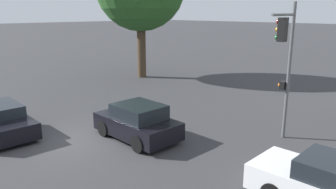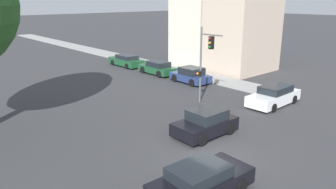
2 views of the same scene
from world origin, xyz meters
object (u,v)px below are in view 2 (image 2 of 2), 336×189
at_px(crossing_car_0, 201,181).
at_px(crossing_car_1, 274,96).
at_px(traffic_signal, 205,56).
at_px(crossing_car_2, 205,123).
at_px(parked_car_2, 126,61).
at_px(parked_car_0, 191,75).
at_px(parked_car_1, 158,68).

xyz_separation_m(crossing_car_0, crossing_car_1, (12.61, 4.40, 0.05)).
bearing_deg(crossing_car_0, traffic_signal, 44.23).
relative_size(crossing_car_2, parked_car_2, 0.81).
relative_size(crossing_car_0, crossing_car_1, 0.94).
distance_m(crossing_car_2, parked_car_0, 12.24).
bearing_deg(parked_car_2, traffic_signal, 166.95).
distance_m(crossing_car_0, parked_car_1, 22.00).
bearing_deg(parked_car_1, traffic_signal, 159.66).
relative_size(crossing_car_2, parked_car_0, 0.99).
distance_m(parked_car_0, parked_car_2, 10.41).
bearing_deg(crossing_car_2, parked_car_2, -111.45).
xyz_separation_m(crossing_car_0, crossing_car_2, (4.65, 3.98, 0.08)).
xyz_separation_m(crossing_car_2, parked_car_2, (8.02, 19.60, -0.07)).
bearing_deg(traffic_signal, parked_car_0, -128.57).
height_order(crossing_car_0, parked_car_2, parked_car_2).
distance_m(crossing_car_0, parked_car_0, 18.33).
distance_m(traffic_signal, crossing_car_1, 5.94).
bearing_deg(crossing_car_1, traffic_signal, -46.13).
bearing_deg(traffic_signal, parked_car_2, -105.52).
relative_size(crossing_car_1, parked_car_2, 0.99).
xyz_separation_m(parked_car_0, parked_car_1, (-0.04, 4.79, -0.03)).
xyz_separation_m(parked_car_0, parked_car_2, (-0.07, 10.41, -0.04)).
height_order(traffic_signal, crossing_car_0, traffic_signal).
relative_size(crossing_car_0, crossing_car_2, 1.16).
bearing_deg(parked_car_1, crossing_car_1, 179.95).
distance_m(crossing_car_1, crossing_car_2, 7.98).
bearing_deg(parked_car_0, crossing_car_1, -179.24).
relative_size(crossing_car_0, parked_car_1, 1.03).
distance_m(crossing_car_0, crossing_car_1, 13.36).
xyz_separation_m(crossing_car_0, parked_car_1, (12.70, 17.96, 0.02)).
bearing_deg(parked_car_2, parked_car_0, -179.24).
bearing_deg(parked_car_1, parked_car_2, 0.61).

